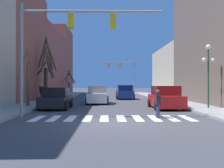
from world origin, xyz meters
TOP-DOWN VIEW (x-y plane):
  - ground_plane at (0.00, 0.00)m, footprint 240.00×240.00m
  - building_row_left at (-10.94, 20.15)m, footprint 6.00×51.76m
  - crosswalk_stripes at (0.00, 1.85)m, footprint 8.55×2.60m
  - traffic_signal_near at (-2.72, 2.37)m, footprint 7.92×0.28m
  - traffic_signal_far at (2.76, 40.24)m, footprint 7.94×0.28m
  - street_lamp_right_corner at (6.98, 6.43)m, footprint 0.95×0.36m
  - car_parked_right_mid at (-4.13, 7.47)m, footprint 2.12×4.36m
  - car_driving_toward_lane at (1.91, 20.22)m, footprint 2.16×4.21m
  - car_parked_left_near at (-1.21, 12.61)m, footprint 2.06×4.34m
  - car_parked_left_far at (4.10, 7.42)m, footprint 2.18×4.73m
  - car_driving_away_lane at (2.31, 33.17)m, footprint 2.13×4.37m
  - pedestrian_crossing_street at (-7.10, 14.81)m, footprint 0.63×0.55m
  - pedestrian_on_left_sidewalk at (2.45, 1.88)m, footprint 0.25×0.67m
  - street_tree_left_far at (-6.63, 31.35)m, footprint 2.21×1.55m
  - street_tree_right_mid at (-6.56, 8.32)m, footprint 0.57×2.19m
  - street_tree_right_near at (-6.88, 16.10)m, footprint 2.49×2.44m
  - street_tree_right_far at (-7.00, 16.47)m, footprint 1.62×3.30m

SIDE VIEW (x-z plane):
  - ground_plane at x=0.00m, z-range 0.00..0.00m
  - crosswalk_stripes at x=0.00m, z-range 0.00..0.01m
  - car_driving_away_lane at x=2.31m, z-range -0.05..1.54m
  - car_parked_right_mid at x=-4.13m, z-range -0.05..1.54m
  - car_parked_left_near at x=-1.21m, z-range -0.06..1.63m
  - car_parked_left_far at x=4.10m, z-range -0.06..1.66m
  - car_driving_toward_lane at x=1.91m, z-range -0.06..1.68m
  - pedestrian_on_left_sidewalk at x=2.45m, z-range 0.14..1.69m
  - pedestrian_crossing_street at x=-7.10m, z-range 0.31..2.05m
  - street_tree_right_mid at x=-6.56m, z-range -0.32..4.14m
  - street_tree_left_far at x=-6.63m, z-range 0.10..4.15m
  - street_tree_right_near at x=-6.88m, z-range -0.21..5.05m
  - street_lamp_right_corner at x=6.98m, z-range 1.09..5.65m
  - street_tree_right_far at x=-7.00m, z-range -0.06..6.90m
  - traffic_signal_near at x=-2.72m, z-range 1.49..7.80m
  - traffic_signal_far at x=2.76m, z-range 1.55..8.16m
  - building_row_left at x=-10.94m, z-range -0.68..12.28m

